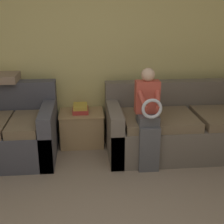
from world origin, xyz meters
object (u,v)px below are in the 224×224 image
Objects in this scene: book_stack at (80,109)px; throw_pillow at (3,78)px; child_left_seated at (148,115)px; side_shelf at (82,127)px; couch_main at (191,127)px.

book_stack is 0.68× the size of throw_pillow.
child_left_seated is 1.97× the size of side_shelf.
side_shelf is 1.23m from throw_pillow.
child_left_seated is 1.13m from side_shelf.
child_left_seated is 1.07m from book_stack.
throw_pillow is (-0.99, 0.06, 0.44)m from book_stack.
throw_pillow reaches higher than book_stack.
couch_main is at bearing -11.82° from side_shelf.
book_stack is at bearing 175.43° from side_shelf.
throw_pillow is at bearing 176.40° from side_shelf.
throw_pillow reaches higher than couch_main.
child_left_seated is 3.04× the size of throw_pillow.
throw_pillow is at bearing 176.41° from book_stack.
throw_pillow is (-1.78, 0.77, 0.30)m from child_left_seated.
side_shelf is (-0.77, 0.71, -0.41)m from child_left_seated.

